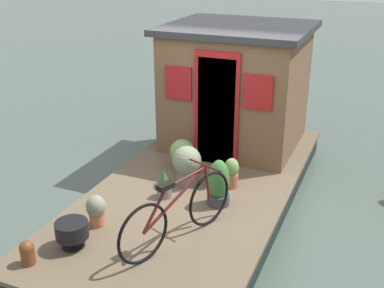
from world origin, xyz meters
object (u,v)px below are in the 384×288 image
at_px(potted_plant_fern, 232,173).
at_px(potted_plant_sage, 96,210).
at_px(charcoal_grill, 72,230).
at_px(mooring_bollard, 27,252).
at_px(potted_plant_mint, 219,185).
at_px(bicycle, 178,212).
at_px(potted_plant_ivy, 164,184).
at_px(houseboat_cabin, 236,85).
at_px(potted_plant_lavender, 182,154).
at_px(potted_plant_basil, 187,164).

distance_m(potted_plant_fern, potted_plant_sage, 2.03).
distance_m(charcoal_grill, mooring_bollard, 0.53).
distance_m(potted_plant_fern, potted_plant_mint, 0.54).
xyz_separation_m(bicycle, mooring_bollard, (-1.03, 1.34, -0.24)).
relative_size(potted_plant_mint, mooring_bollard, 2.25).
bearing_deg(potted_plant_ivy, charcoal_grill, 162.99).
bearing_deg(mooring_bollard, charcoal_grill, -29.07).
height_order(potted_plant_ivy, mooring_bollard, potted_plant_ivy).
bearing_deg(potted_plant_sage, bicycle, -86.32).
bearing_deg(potted_plant_sage, houseboat_cabin, -12.42).
xyz_separation_m(houseboat_cabin, potted_plant_fern, (-1.65, -0.49, -0.81)).
bearing_deg(potted_plant_ivy, potted_plant_fern, -49.75).
bearing_deg(mooring_bollard, potted_plant_ivy, -20.07).
height_order(potted_plant_mint, mooring_bollard, potted_plant_mint).
relative_size(potted_plant_lavender, potted_plant_mint, 0.77).
bearing_deg(charcoal_grill, potted_plant_ivy, -17.01).
bearing_deg(potted_plant_mint, potted_plant_basil, 58.86).
distance_m(potted_plant_ivy, potted_plant_basil, 0.52).
distance_m(potted_plant_sage, charcoal_grill, 0.50).
height_order(potted_plant_lavender, potted_plant_sage, potted_plant_lavender).
bearing_deg(potted_plant_fern, bicycle, 175.24).
bearing_deg(potted_plant_basil, potted_plant_fern, -75.51).
relative_size(potted_plant_basil, charcoal_grill, 1.53).
relative_size(potted_plant_sage, charcoal_grill, 1.07).
distance_m(houseboat_cabin, charcoal_grill, 3.93).
bearing_deg(potted_plant_sage, charcoal_grill, 179.98).
bearing_deg(potted_plant_fern, potted_plant_mint, 179.74).
xyz_separation_m(houseboat_cabin, potted_plant_basil, (-1.82, 0.14, -0.71)).
bearing_deg(potted_plant_fern, potted_plant_ivy, 130.25).
height_order(bicycle, potted_plant_fern, bicycle).
bearing_deg(charcoal_grill, potted_plant_basil, -16.62).
distance_m(potted_plant_ivy, charcoal_grill, 1.55).
height_order(bicycle, potted_plant_lavender, bicycle).
distance_m(houseboat_cabin, potted_plant_basil, 1.96).
distance_m(bicycle, potted_plant_ivy, 1.12).
relative_size(potted_plant_lavender, potted_plant_basil, 0.85).
distance_m(potted_plant_sage, mooring_bollard, 1.00).
distance_m(houseboat_cabin, potted_plant_sage, 3.45).
height_order(potted_plant_fern, charcoal_grill, potted_plant_fern).
distance_m(potted_plant_lavender, potted_plant_sage, 1.90).
height_order(potted_plant_lavender, potted_plant_ivy, potted_plant_lavender).
bearing_deg(potted_plant_lavender, houseboat_cabin, -15.48).
xyz_separation_m(potted_plant_fern, potted_plant_mint, (-0.54, 0.00, 0.07)).
relative_size(houseboat_cabin, potted_plant_lavender, 4.70).
height_order(potted_plant_sage, charcoal_grill, potted_plant_sage).
bearing_deg(potted_plant_mint, potted_plant_ivy, 97.78).
xyz_separation_m(bicycle, potted_plant_ivy, (0.91, 0.63, -0.20)).
relative_size(potted_plant_fern, charcoal_grill, 1.16).
distance_m(potted_plant_mint, charcoal_grill, 1.99).
bearing_deg(potted_plant_ivy, potted_plant_sage, 155.21).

